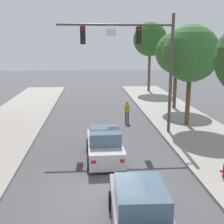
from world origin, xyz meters
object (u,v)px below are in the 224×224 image
(pedestrian_crossing_road, at_px, (127,111))
(street_tree_second, at_px, (191,54))
(car_following_grey, at_px, (140,210))
(car_lead_silver, at_px, (105,145))
(traffic_signal_mast, at_px, (140,51))
(street_tree_farthest, at_px, (150,39))
(street_tree_third, at_px, (177,53))

(pedestrian_crossing_road, relative_size, street_tree_second, 0.23)
(car_following_grey, bearing_deg, car_lead_silver, 97.14)
(traffic_signal_mast, bearing_deg, street_tree_farthest, 76.07)
(traffic_signal_mast, height_order, pedestrian_crossing_road, traffic_signal_mast)
(car_lead_silver, relative_size, car_following_grey, 1.00)
(street_tree_third, height_order, street_tree_farthest, street_tree_farthest)
(car_lead_silver, bearing_deg, pedestrian_crossing_road, 73.37)
(car_following_grey, height_order, street_tree_second, street_tree_second)
(street_tree_second, relative_size, street_tree_third, 1.02)
(car_lead_silver, xyz_separation_m, pedestrian_crossing_road, (2.09, 7.01, 0.19))
(car_following_grey, bearing_deg, street_tree_second, 64.74)
(street_tree_second, bearing_deg, pedestrian_crossing_road, 160.55)
(street_tree_second, distance_m, street_tree_third, 5.71)
(street_tree_third, bearing_deg, car_following_grey, -109.85)
(traffic_signal_mast, distance_m, street_tree_third, 8.57)
(car_lead_silver, distance_m, street_tree_farthest, 23.38)
(traffic_signal_mast, height_order, car_lead_silver, traffic_signal_mast)
(car_lead_silver, bearing_deg, street_tree_third, 57.96)
(traffic_signal_mast, height_order, street_tree_second, traffic_signal_mast)
(car_lead_silver, height_order, street_tree_second, street_tree_second)
(street_tree_third, relative_size, street_tree_farthest, 0.81)
(traffic_signal_mast, xyz_separation_m, street_tree_third, (4.59, 7.23, -0.26))
(car_following_grey, distance_m, street_tree_third, 18.91)
(car_lead_silver, height_order, street_tree_third, street_tree_third)
(street_tree_third, bearing_deg, car_lead_silver, -122.04)
(pedestrian_crossing_road, relative_size, street_tree_third, 0.24)
(car_following_grey, bearing_deg, street_tree_third, 70.15)
(car_lead_silver, xyz_separation_m, street_tree_second, (6.26, 5.54, 4.45))
(street_tree_second, bearing_deg, street_tree_farthest, 88.08)
(street_tree_second, xyz_separation_m, street_tree_farthest, (0.54, 16.07, 1.32))
(car_lead_silver, bearing_deg, street_tree_second, 41.52)
(car_lead_silver, relative_size, pedestrian_crossing_road, 2.61)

